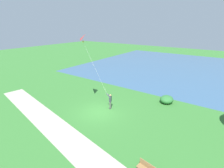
% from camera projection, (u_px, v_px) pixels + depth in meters
% --- Properties ---
extents(ground_plane, '(120.00, 120.00, 0.00)m').
position_uv_depth(ground_plane, '(99.00, 112.00, 17.96)').
color(ground_plane, '#33702D').
extents(lake_water, '(36.00, 44.00, 0.01)m').
position_uv_depth(lake_water, '(189.00, 69.00, 35.67)').
color(lake_water, '#385B7F').
rests_on(lake_water, ground).
extents(walkway_path, '(7.72, 31.95, 0.02)m').
position_uv_depth(walkway_path, '(76.00, 146.00, 12.90)').
color(walkway_path, '#ADA393').
rests_on(walkway_path, ground).
extents(person_kite_flyer, '(0.49, 0.63, 1.83)m').
position_uv_depth(person_kite_flyer, '(110.00, 100.00, 18.37)').
color(person_kite_flyer, '#232328').
rests_on(person_kite_flyer, ground).
extents(flying_kite, '(1.45, 2.84, 6.27)m').
position_uv_depth(flying_kite, '(85.00, 39.00, 16.79)').
color(flying_kite, red).
extents(lakeside_shrub, '(1.78, 1.52, 0.91)m').
position_uv_depth(lakeside_shrub, '(167.00, 99.00, 19.92)').
color(lakeside_shrub, '#2D7033').
rests_on(lakeside_shrub, ground).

